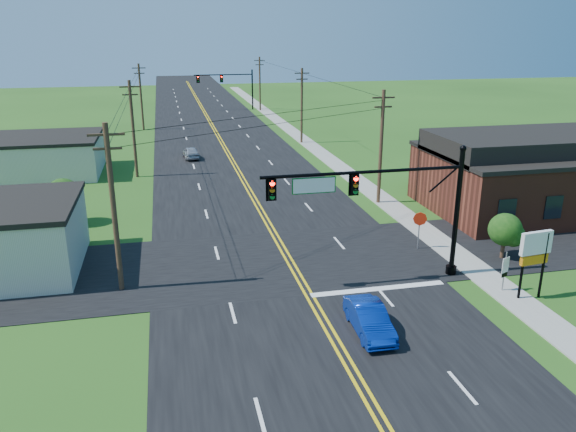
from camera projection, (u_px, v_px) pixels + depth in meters
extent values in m
plane|color=#224914|center=(348.00, 372.00, 22.93)|extent=(260.00, 260.00, 0.00)
cube|color=black|center=(221.00, 143.00, 69.25)|extent=(16.00, 220.00, 0.04)
cube|color=black|center=(286.00, 260.00, 34.05)|extent=(70.00, 10.00, 0.04)
cube|color=gray|center=(325.00, 156.00, 62.13)|extent=(2.00, 160.00, 0.08)
cylinder|color=black|center=(457.00, 214.00, 31.01)|extent=(0.28, 0.28, 7.20)
cylinder|color=black|center=(451.00, 270.00, 32.07)|extent=(0.60, 0.60, 0.50)
sphere|color=black|center=(463.00, 148.00, 29.85)|extent=(0.36, 0.36, 0.36)
cylinder|color=black|center=(364.00, 172.00, 29.03)|extent=(11.00, 0.18, 0.18)
cube|color=#055D19|center=(314.00, 185.00, 28.65)|extent=(2.30, 0.06, 0.85)
cylinder|color=black|center=(252.00, 88.00, 97.72)|extent=(0.28, 0.28, 7.20)
cylinder|color=black|center=(253.00, 108.00, 98.78)|extent=(0.60, 0.60, 0.50)
sphere|color=black|center=(252.00, 66.00, 96.56)|extent=(0.36, 0.36, 0.36)
cylinder|color=black|center=(223.00, 75.00, 95.94)|extent=(10.00, 0.18, 0.18)
cube|color=#055D19|center=(205.00, 78.00, 95.46)|extent=(2.30, 0.06, 0.85)
cube|color=maroon|center=(524.00, 182.00, 43.02)|extent=(14.00, 11.00, 4.40)
cube|color=black|center=(528.00, 152.00, 42.28)|extent=(14.20, 11.20, 0.30)
cube|color=beige|center=(35.00, 157.00, 53.71)|extent=(12.00, 9.00, 3.40)
cube|color=black|center=(32.00, 138.00, 53.13)|extent=(12.20, 9.20, 0.30)
cylinder|color=#3B281B|center=(114.00, 210.00, 28.83)|extent=(0.28, 0.28, 9.00)
cube|color=#3B281B|center=(106.00, 135.00, 27.60)|extent=(1.80, 0.12, 0.12)
cube|color=#3B281B|center=(108.00, 149.00, 27.82)|extent=(1.40, 0.12, 0.12)
cylinder|color=#3B281B|center=(133.00, 130.00, 51.99)|extent=(0.28, 0.28, 9.00)
cube|color=#3B281B|center=(130.00, 87.00, 50.76)|extent=(1.80, 0.12, 0.12)
cube|color=#3B281B|center=(130.00, 95.00, 50.99)|extent=(1.40, 0.12, 0.12)
cylinder|color=#3B281B|center=(141.00, 97.00, 77.01)|extent=(0.28, 0.28, 9.00)
cube|color=#3B281B|center=(139.00, 68.00, 75.78)|extent=(1.80, 0.12, 0.12)
cube|color=#3B281B|center=(139.00, 73.00, 76.00)|extent=(1.40, 0.12, 0.12)
cylinder|color=#3B281B|center=(381.00, 148.00, 43.91)|extent=(0.28, 0.28, 9.00)
cube|color=#3B281B|center=(384.00, 98.00, 42.68)|extent=(1.80, 0.12, 0.12)
cube|color=#3B281B|center=(383.00, 107.00, 42.90)|extent=(1.40, 0.12, 0.12)
cylinder|color=#3B281B|center=(302.00, 106.00, 68.00)|extent=(0.28, 0.28, 9.00)
cube|color=#3B281B|center=(302.00, 73.00, 66.77)|extent=(1.80, 0.12, 0.12)
cube|color=#3B281B|center=(302.00, 79.00, 66.99)|extent=(1.40, 0.12, 0.12)
cylinder|color=#3B281B|center=(260.00, 84.00, 95.79)|extent=(0.28, 0.28, 9.00)
cube|color=#3B281B|center=(260.00, 60.00, 94.56)|extent=(1.80, 0.12, 0.12)
cube|color=#3B281B|center=(260.00, 65.00, 94.78)|extent=(1.40, 0.12, 0.12)
cylinder|color=#3B281B|center=(428.00, 176.00, 50.01)|extent=(0.24, 0.24, 1.85)
sphere|color=#133B0E|center=(429.00, 157.00, 49.48)|extent=(3.00, 3.00, 3.00)
cylinder|color=#3B281B|center=(503.00, 248.00, 34.19)|extent=(0.24, 0.24, 1.32)
sphere|color=#133B0E|center=(505.00, 230.00, 33.81)|extent=(2.00, 2.00, 2.00)
cylinder|color=#3B281B|center=(66.00, 214.00, 40.20)|extent=(0.24, 0.24, 1.54)
sphere|color=#133B0E|center=(63.00, 195.00, 39.76)|extent=(2.40, 2.40, 2.40)
imported|color=#062691|center=(369.00, 320.00, 25.72)|extent=(1.53, 4.07, 1.33)
imported|color=#A7A6AB|center=(191.00, 153.00, 60.72)|extent=(1.81, 3.86, 1.28)
cylinder|color=slate|center=(504.00, 272.00, 29.66)|extent=(0.10, 0.10, 2.27)
cube|color=white|center=(506.00, 260.00, 29.42)|extent=(0.53, 0.26, 0.31)
cube|color=white|center=(505.00, 268.00, 29.55)|extent=(0.53, 0.26, 0.57)
cube|color=black|center=(504.00, 275.00, 29.68)|extent=(0.44, 0.22, 0.23)
cylinder|color=slate|center=(419.00, 232.00, 35.45)|extent=(0.10, 0.10, 2.32)
cylinder|color=#BA210A|center=(420.00, 219.00, 35.14)|extent=(0.85, 0.32, 0.88)
cylinder|color=black|center=(523.00, 267.00, 28.58)|extent=(0.15, 0.15, 3.58)
cylinder|color=black|center=(543.00, 265.00, 28.82)|extent=(0.15, 0.15, 3.58)
cube|color=silver|center=(536.00, 243.00, 28.29)|extent=(1.81, 0.45, 1.19)
cube|color=#CC720C|center=(534.00, 259.00, 28.58)|extent=(1.61, 0.40, 0.50)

